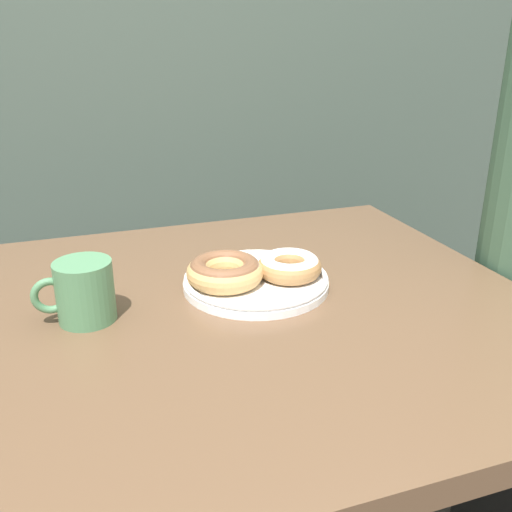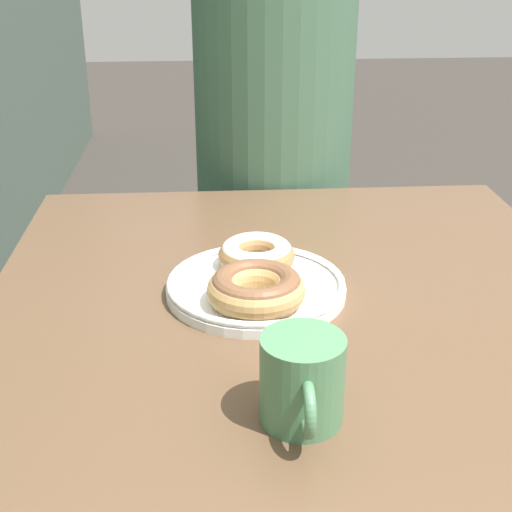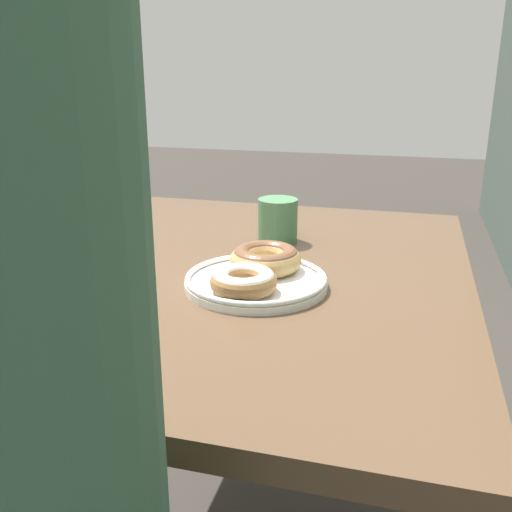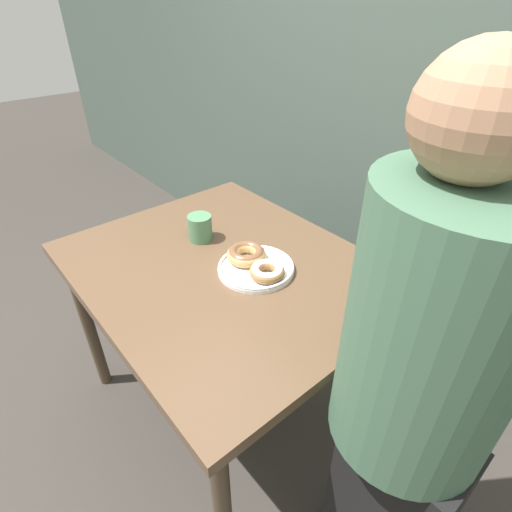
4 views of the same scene
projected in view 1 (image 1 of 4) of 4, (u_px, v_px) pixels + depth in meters
The scene contains 3 objects.
dining_table at pixel (213, 352), 0.97m from camera, with size 1.11×0.90×0.78m.
donut_plate at pixel (253, 274), 1.02m from camera, with size 0.28×0.26×0.06m.
coffee_mug at pixel (83, 291), 0.89m from camera, with size 0.13×0.09×0.10m.
Camera 1 is at (-0.21, -0.63, 1.21)m, focal length 40.00 mm.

